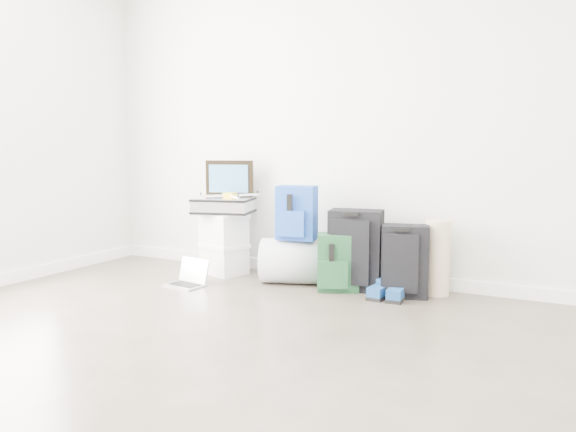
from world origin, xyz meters
The scene contains 14 objects.
ground centered at (0.00, 0.00, 0.00)m, with size 5.00×5.00×0.00m, color #3D342D.
room_envelope centered at (0.00, 0.02, 1.72)m, with size 4.52×5.02×2.71m.
boxes_stack centered at (-0.91, 2.19, 0.27)m, with size 0.45×0.40×0.53m.
briefcase centered at (-0.91, 2.19, 0.60)m, with size 0.48×0.36×0.14m, color #B2B2B7.
painting centered at (-0.91, 2.29, 0.83)m, with size 0.41×0.16×0.32m.
drone centered at (-0.83, 2.17, 0.70)m, with size 0.41×0.41×0.05m.
duffel_bag centered at (-0.17, 2.17, 0.18)m, with size 0.37×0.37×0.60m, color gray.
blue_backpack centered at (-0.17, 2.14, 0.58)m, with size 0.34×0.28×0.44m.
large_suitcase centered at (0.33, 2.19, 0.32)m, with size 0.44×0.33×0.63m.
green_backpack centered at (0.22, 2.09, 0.22)m, with size 0.37×0.34×0.45m.
carry_on centered at (0.74, 2.15, 0.27)m, with size 0.39×0.31×0.54m.
shoes centered at (0.65, 2.05, 0.05)m, with size 0.26×0.30×0.10m.
rolled_rug centered at (0.94, 2.33, 0.29)m, with size 0.19×0.19×0.57m, color tan.
laptop centered at (-0.92, 1.69, 0.05)m, with size 0.33×0.26×0.21m.
Camera 1 is at (2.04, -2.21, 1.17)m, focal length 38.00 mm.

